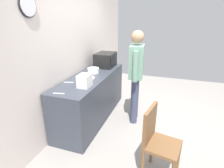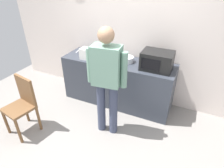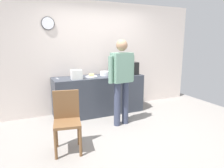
{
  "view_description": "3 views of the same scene",
  "coord_description": "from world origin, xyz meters",
  "px_view_note": "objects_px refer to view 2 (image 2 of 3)",
  "views": [
    {
      "loc": [
        -3.03,
        -0.18,
        1.94
      ],
      "look_at": [
        -0.05,
        0.82,
        0.75
      ],
      "focal_mm": 28.89,
      "sensor_mm": 36.0,
      "label": 1
    },
    {
      "loc": [
        1.14,
        -1.71,
        2.32
      ],
      "look_at": [
        0.01,
        0.71,
        0.71
      ],
      "focal_mm": 30.7,
      "sensor_mm": 36.0,
      "label": 2
    },
    {
      "loc": [
        -1.73,
        -3.1,
        1.7
      ],
      "look_at": [
        0.06,
        0.83,
        0.77
      ],
      "focal_mm": 32.52,
      "sensor_mm": 36.0,
      "label": 3
    }
  ],
  "objects_px": {
    "wooden_chair": "(22,103)",
    "spoon_utensil": "(78,51)",
    "fork_utensil": "(100,53)",
    "person_standing": "(107,77)",
    "sandwich_plate": "(109,58)",
    "salad_bowl": "(127,59)",
    "toaster": "(87,54)",
    "microwave": "(157,61)"
  },
  "relations": [
    {
      "from": "wooden_chair",
      "to": "spoon_utensil",
      "type": "bearing_deg",
      "value": 85.39
    },
    {
      "from": "fork_utensil",
      "to": "person_standing",
      "type": "distance_m",
      "value": 1.21
    },
    {
      "from": "sandwich_plate",
      "to": "spoon_utensil",
      "type": "relative_size",
      "value": 1.54
    },
    {
      "from": "fork_utensil",
      "to": "person_standing",
      "type": "bearing_deg",
      "value": -57.43
    },
    {
      "from": "salad_bowl",
      "to": "person_standing",
      "type": "bearing_deg",
      "value": -89.57
    },
    {
      "from": "salad_bowl",
      "to": "wooden_chair",
      "type": "relative_size",
      "value": 0.24
    },
    {
      "from": "person_standing",
      "to": "toaster",
      "type": "bearing_deg",
      "value": 137.85
    },
    {
      "from": "spoon_utensil",
      "to": "wooden_chair",
      "type": "bearing_deg",
      "value": -94.61
    },
    {
      "from": "fork_utensil",
      "to": "spoon_utensil",
      "type": "bearing_deg",
      "value": -165.69
    },
    {
      "from": "salad_bowl",
      "to": "sandwich_plate",
      "type": "bearing_deg",
      "value": -174.23
    },
    {
      "from": "microwave",
      "to": "sandwich_plate",
      "type": "xyz_separation_m",
      "value": [
        -0.88,
        0.02,
        -0.13
      ]
    },
    {
      "from": "toaster",
      "to": "wooden_chair",
      "type": "height_order",
      "value": "toaster"
    },
    {
      "from": "sandwich_plate",
      "to": "person_standing",
      "type": "distance_m",
      "value": 0.89
    },
    {
      "from": "salad_bowl",
      "to": "person_standing",
      "type": "relative_size",
      "value": 0.13
    },
    {
      "from": "salad_bowl",
      "to": "toaster",
      "type": "bearing_deg",
      "value": -166.05
    },
    {
      "from": "sandwich_plate",
      "to": "toaster",
      "type": "distance_m",
      "value": 0.42
    },
    {
      "from": "spoon_utensil",
      "to": "person_standing",
      "type": "xyz_separation_m",
      "value": [
        1.1,
        -0.9,
        0.12
      ]
    },
    {
      "from": "toaster",
      "to": "fork_utensil",
      "type": "relative_size",
      "value": 1.29
    },
    {
      "from": "sandwich_plate",
      "to": "toaster",
      "type": "bearing_deg",
      "value": -159.12
    },
    {
      "from": "spoon_utensil",
      "to": "microwave",
      "type": "bearing_deg",
      "value": -3.91
    },
    {
      "from": "microwave",
      "to": "salad_bowl",
      "type": "distance_m",
      "value": 0.55
    },
    {
      "from": "toaster",
      "to": "person_standing",
      "type": "xyz_separation_m",
      "value": [
        0.73,
        -0.66,
        0.02
      ]
    },
    {
      "from": "toaster",
      "to": "wooden_chair",
      "type": "distance_m",
      "value": 1.37
    },
    {
      "from": "microwave",
      "to": "person_standing",
      "type": "relative_size",
      "value": 0.29
    },
    {
      "from": "sandwich_plate",
      "to": "fork_utensil",
      "type": "bearing_deg",
      "value": 145.58
    },
    {
      "from": "fork_utensil",
      "to": "wooden_chair",
      "type": "distance_m",
      "value": 1.68
    },
    {
      "from": "toaster",
      "to": "fork_utensil",
      "type": "distance_m",
      "value": 0.37
    },
    {
      "from": "microwave",
      "to": "wooden_chair",
      "type": "relative_size",
      "value": 0.53
    },
    {
      "from": "fork_utensil",
      "to": "toaster",
      "type": "bearing_deg",
      "value": -103.99
    },
    {
      "from": "toaster",
      "to": "fork_utensil",
      "type": "height_order",
      "value": "toaster"
    },
    {
      "from": "fork_utensil",
      "to": "microwave",
      "type": "bearing_deg",
      "value": -10.92
    },
    {
      "from": "microwave",
      "to": "spoon_utensil",
      "type": "bearing_deg",
      "value": 176.09
    },
    {
      "from": "microwave",
      "to": "fork_utensil",
      "type": "bearing_deg",
      "value": 169.08
    },
    {
      "from": "microwave",
      "to": "person_standing",
      "type": "bearing_deg",
      "value": -123.81
    },
    {
      "from": "salad_bowl",
      "to": "fork_utensil",
      "type": "height_order",
      "value": "salad_bowl"
    },
    {
      "from": "salad_bowl",
      "to": "toaster",
      "type": "xyz_separation_m",
      "value": [
        -0.73,
        -0.18,
        0.05
      ]
    },
    {
      "from": "salad_bowl",
      "to": "wooden_chair",
      "type": "xyz_separation_m",
      "value": [
        -1.21,
        -1.37,
        -0.42
      ]
    },
    {
      "from": "microwave",
      "to": "toaster",
      "type": "xyz_separation_m",
      "value": [
        -1.26,
        -0.12,
        -0.05
      ]
    },
    {
      "from": "microwave",
      "to": "toaster",
      "type": "height_order",
      "value": "microwave"
    },
    {
      "from": "person_standing",
      "to": "wooden_chair",
      "type": "height_order",
      "value": "person_standing"
    },
    {
      "from": "sandwich_plate",
      "to": "spoon_utensil",
      "type": "distance_m",
      "value": 0.75
    },
    {
      "from": "salad_bowl",
      "to": "wooden_chair",
      "type": "distance_m",
      "value": 1.88
    }
  ]
}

